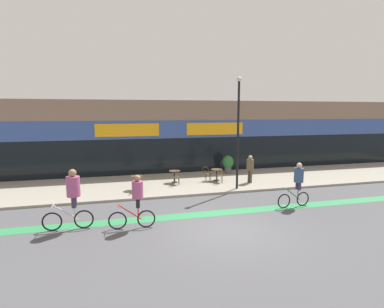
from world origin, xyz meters
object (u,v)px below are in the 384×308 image
cafe_chair_1_near (177,176)px  cyclist_0 (136,198)px  bistro_table_0 (137,180)px  cafe_chair_0_near (138,183)px  cafe_chair_2_side (207,173)px  planter_pot (228,163)px  cafe_chair_2_near (220,174)px  bistro_table_2 (217,172)px  lamp_post (238,126)px  cyclist_2 (72,194)px  cyclist_1 (297,182)px  bistro_table_1 (175,174)px  pedestrian_near_end (250,166)px

cafe_chair_1_near → cyclist_0: size_ratio=0.44×
bistro_table_0 → cafe_chair_0_near: cafe_chair_0_near is taller
cafe_chair_0_near → cafe_chair_2_side: size_ratio=1.00×
planter_pot → cafe_chair_2_near: bearing=-120.8°
bistro_table_2 → cafe_chair_0_near: bearing=-162.0°
planter_pot → lamp_post: size_ratio=0.21×
bistro_table_0 → cyclist_2: size_ratio=0.34×
bistro_table_0 → planter_pot: bearing=23.8°
cafe_chair_0_near → planter_pot: (6.33, 3.41, 0.18)m
bistro_table_2 → lamp_post: size_ratio=0.12×
bistro_table_2 → cafe_chair_2_side: bearing=179.6°
bistro_table_0 → cafe_chair_1_near: bearing=12.0°
cafe_chair_2_side → bistro_table_2: bearing=3.1°
cafe_chair_2_side → cafe_chair_1_near: bearing=-162.9°
bistro_table_0 → bistro_table_2: (4.88, 0.96, -0.03)m
bistro_table_2 → cyclist_1: cyclist_1 is taller
lamp_post → cyclist_2: 9.02m
bistro_table_2 → cyclist_1: 5.75m
lamp_post → cafe_chair_2_side: bearing=117.9°
cafe_chair_2_side → planter_pot: size_ratio=0.73×
cafe_chair_1_near → bistro_table_1: bearing=4.3°
cafe_chair_0_near → bistro_table_2: bearing=-72.2°
cafe_chair_1_near → planter_pot: planter_pot is taller
bistro_table_0 → cyclist_2: (-2.64, -4.68, 0.68)m
cafe_chair_1_near → cyclist_2: 7.18m
cafe_chair_0_near → lamp_post: bearing=-95.4°
bistro_table_2 → cyclist_1: bearing=-69.4°
bistro_table_1 → lamp_post: (3.05, -2.22, 2.91)m
pedestrian_near_end → bistro_table_0: bearing=162.6°
bistro_table_0 → pedestrian_near_end: pedestrian_near_end is taller
cafe_chair_1_near → cafe_chair_2_near: same height
bistro_table_2 → cafe_chair_2_side: (-0.63, 0.00, 0.01)m
bistro_table_0 → pedestrian_near_end: 6.65m
cafe_chair_1_near → pedestrian_near_end: (4.34, -0.51, 0.45)m
cafe_chair_2_near → cyclist_1: bearing=-149.4°
cafe_chair_2_near → planter_pot: (1.46, 2.46, 0.18)m
bistro_table_1 → lamp_post: size_ratio=0.12×
bistro_table_1 → lamp_post: bearing=-36.1°
bistro_table_0 → lamp_post: bearing=-11.7°
cyclist_1 → pedestrian_near_end: cyclist_1 is taller
cyclist_0 → cyclist_2: 2.32m
bistro_table_1 → cyclist_1: 7.20m
cafe_chair_2_near → planter_pot: size_ratio=0.73×
bistro_table_1 → cafe_chair_0_near: bearing=-142.9°
bistro_table_1 → cafe_chair_2_near: bearing=-16.9°
bistro_table_1 → cafe_chair_1_near: size_ratio=0.79×
bistro_table_2 → bistro_table_0: bearing=-168.9°
bistro_table_2 → cafe_chair_1_near: bearing=-169.7°
cyclist_1 → pedestrian_near_end: bearing=-91.5°
planter_pot → bistro_table_1: bearing=-157.4°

